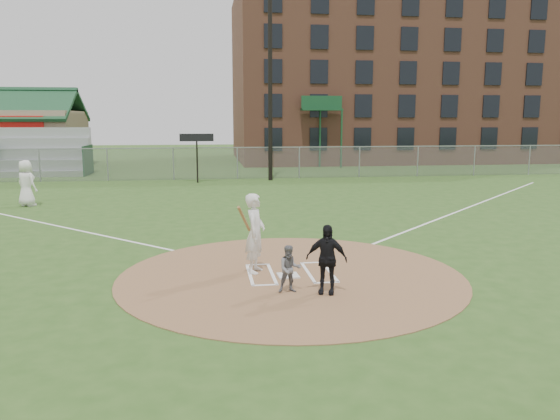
{
  "coord_description": "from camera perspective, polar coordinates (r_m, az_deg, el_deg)",
  "views": [
    {
      "loc": [
        -2.02,
        -12.73,
        3.79
      ],
      "look_at": [
        0.0,
        2.0,
        1.3
      ],
      "focal_mm": 35.0,
      "sensor_mm": 36.0,
      "label": 1
    }
  ],
  "objects": [
    {
      "name": "catcher",
      "position": [
        12.0,
        1.03,
        -6.18
      ],
      "size": [
        0.52,
        0.41,
        1.05
      ],
      "primitive_type": "imported",
      "rotation": [
        0.0,
        0.0,
        0.03
      ],
      "color": "slate",
      "rests_on": "dirt_circle"
    },
    {
      "name": "home_plate",
      "position": [
        13.32,
        0.86,
        -6.86
      ],
      "size": [
        0.52,
        0.52,
        0.03
      ],
      "primitive_type": "cube",
      "rotation": [
        0.0,
        0.0,
        0.04
      ],
      "color": "silver",
      "rests_on": "dirt_circle"
    },
    {
      "name": "ondeck_player",
      "position": [
        26.31,
        -24.98,
        2.55
      ],
      "size": [
        1.18,
        1.08,
        2.02
      ],
      "primitive_type": "imported",
      "rotation": [
        0.0,
        0.0,
        2.55
      ],
      "color": "white",
      "rests_on": "ground"
    },
    {
      "name": "light_pole",
      "position": [
        34.09,
        -1.04,
        14.25
      ],
      "size": [
        1.2,
        0.3,
        12.22
      ],
      "color": "black",
      "rests_on": "ground"
    },
    {
      "name": "dirt_circle",
      "position": [
        13.43,
        1.17,
        -6.84
      ],
      "size": [
        8.4,
        8.4,
        0.02
      ],
      "primitive_type": "cylinder",
      "color": "#8F6643",
      "rests_on": "ground"
    },
    {
      "name": "ground",
      "position": [
        13.44,
        1.17,
        -6.88
      ],
      "size": [
        140.0,
        140.0,
        0.0
      ],
      "primitive_type": "plane",
      "color": "#2C4E1B",
      "rests_on": "ground"
    },
    {
      "name": "foul_line_first",
      "position": [
        24.66,
        18.85,
        0.16
      ],
      "size": [
        17.04,
        17.04,
        0.01
      ],
      "primitive_type": "cube",
      "rotation": [
        0.0,
        0.0,
        -0.79
      ],
      "color": "white",
      "rests_on": "ground"
    },
    {
      "name": "batter_at_plate",
      "position": [
        13.45,
        -2.61,
        -2.43
      ],
      "size": [
        0.83,
        1.09,
        1.98
      ],
      "color": "silver",
      "rests_on": "dirt_circle"
    },
    {
      "name": "batters_boxes",
      "position": [
        13.57,
        1.07,
        -6.6
      ],
      "size": [
        2.08,
        1.88,
        0.01
      ],
      "color": "white",
      "rests_on": "dirt_circle"
    },
    {
      "name": "umpire",
      "position": [
        11.92,
        4.88,
        -5.13
      ],
      "size": [
        0.97,
        0.66,
        1.53
      ],
      "primitive_type": "imported",
      "rotation": [
        0.0,
        0.0,
        -0.36
      ],
      "color": "black",
      "rests_on": "dirt_circle"
    },
    {
      "name": "outfield_fence",
      "position": [
        34.9,
        -4.48,
        4.92
      ],
      "size": [
        56.08,
        0.08,
        2.03
      ],
      "color": "slate",
      "rests_on": "ground"
    },
    {
      "name": "foul_line_third",
      "position": [
        23.14,
        -25.25,
        -0.83
      ],
      "size": [
        17.04,
        17.04,
        0.01
      ],
      "primitive_type": "cube",
      "rotation": [
        0.0,
        0.0,
        0.79
      ],
      "color": "white",
      "rests_on": "ground"
    },
    {
      "name": "bleachers",
      "position": [
        40.51,
        -23.64,
        5.6
      ],
      "size": [
        6.08,
        3.2,
        3.2
      ],
      "color": "#B7BABF",
      "rests_on": "ground"
    },
    {
      "name": "scoreboard_sign",
      "position": [
        32.97,
        -8.7,
        6.96
      ],
      "size": [
        2.0,
        0.1,
        2.93
      ],
      "color": "black",
      "rests_on": "ground"
    },
    {
      "name": "brick_warehouse",
      "position": [
        53.93,
        12.06,
        13.24
      ],
      "size": [
        30.0,
        17.17,
        15.0
      ],
      "color": "brown",
      "rests_on": "ground"
    }
  ]
}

